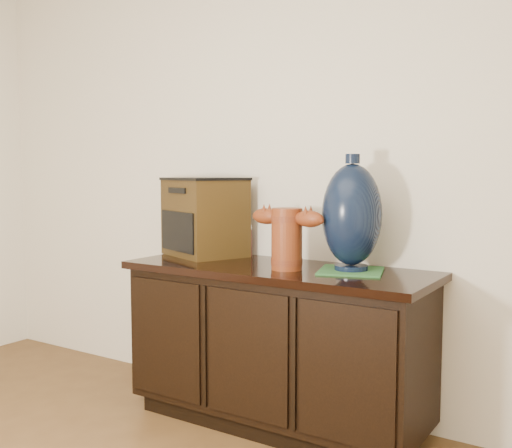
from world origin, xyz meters
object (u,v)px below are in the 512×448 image
Objects in this scene: sideboard at (277,344)px; tv_radio at (205,217)px; spray_can at (247,241)px; lamp_base at (352,215)px; terracotta_vessel at (287,235)px.

sideboard is 0.78m from tv_radio.
spray_can is at bearing 46.69° from tv_radio.
lamp_base is at bearing 9.28° from sideboard.
lamp_base is (0.27, 0.11, 0.09)m from terracotta_vessel.
terracotta_vessel reaches higher than sideboard.
lamp_base is at bearing -12.99° from spray_can.
tv_radio is 3.02× the size of spray_can.
lamp_base is 3.07× the size of spray_can.
lamp_base is at bearing 28.28° from terracotta_vessel.
tv_radio reaches higher than terracotta_vessel.
sideboard is 2.87× the size of lamp_base.
lamp_base reaches higher than spray_can.
terracotta_vessel is (0.08, -0.05, 0.52)m from sideboard.
spray_can is at bearing 146.10° from sideboard.
terracotta_vessel is at bearing -31.66° from sideboard.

